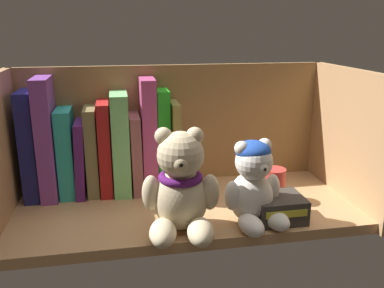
{
  "coord_description": "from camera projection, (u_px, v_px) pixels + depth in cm",
  "views": [
    {
      "loc": [
        -12.56,
        -74.11,
        36.75
      ],
      "look_at": [
        1.32,
        0.0,
        14.7
      ],
      "focal_mm": 38.38,
      "sensor_mm": 36.0,
      "label": 1
    }
  ],
  "objects": [
    {
      "name": "small_product_box",
      "position": [
        278.0,
        208.0,
        0.75
      ],
      "size": [
        8.99,
        7.81,
        4.55
      ],
      "color": "#38332D",
      "rests_on": "shelf_board"
    },
    {
      "name": "shelf_board",
      "position": [
        186.0,
        210.0,
        0.82
      ],
      "size": [
        66.2,
        28.57,
        2.0
      ],
      "primitive_type": "cube",
      "color": "tan",
      "rests_on": "ground"
    },
    {
      "name": "teddy_bear_smaller",
      "position": [
        254.0,
        185.0,
        0.73
      ],
      "size": [
        11.68,
        12.06,
        15.46
      ],
      "color": "white",
      "rests_on": "shelf_board"
    },
    {
      "name": "book_4",
      "position": [
        92.0,
        149.0,
        0.87
      ],
      "size": [
        2.4,
        12.17,
        18.45
      ],
      "primitive_type": "cube",
      "color": "olive",
      "rests_on": "shelf_board"
    },
    {
      "name": "book_1",
      "position": [
        49.0,
        136.0,
        0.85
      ],
      "size": [
        3.25,
        14.55,
        24.9
      ],
      "primitive_type": "cube",
      "color": "purple",
      "rests_on": "shelf_board"
    },
    {
      "name": "book_7",
      "position": [
        135.0,
        150.0,
        0.89
      ],
      "size": [
        2.37,
        14.07,
        16.71
      ],
      "primitive_type": "cube",
      "rotation": [
        0.0,
        -0.01,
        0.0
      ],
      "color": "#8B5050",
      "rests_on": "shelf_board"
    },
    {
      "name": "shelf_back_panel",
      "position": [
        174.0,
        128.0,
        0.93
      ],
      "size": [
        68.6,
        1.2,
        28.36
      ],
      "primitive_type": "cube",
      "color": "olive",
      "rests_on": "ground"
    },
    {
      "name": "book_5",
      "position": [
        105.0,
        145.0,
        0.88
      ],
      "size": [
        2.46,
        13.22,
        19.64
      ],
      "primitive_type": "cube",
      "color": "#A41919",
      "rests_on": "shelf_board"
    },
    {
      "name": "book_6",
      "position": [
        120.0,
        141.0,
        0.88
      ],
      "size": [
        3.53,
        14.19,
        21.36
      ],
      "primitive_type": "cube",
      "color": "#76C975",
      "rests_on": "shelf_board"
    },
    {
      "name": "shelf_side_panel_right",
      "position": [
        347.0,
        138.0,
        0.84
      ],
      "size": [
        1.6,
        30.97,
        28.36
      ],
      "primitive_type": "cube",
      "color": "tan",
      "rests_on": "ground"
    },
    {
      "name": "book_9",
      "position": [
        162.0,
        138.0,
        0.9
      ],
      "size": [
        2.59,
        9.22,
        21.61
      ],
      "primitive_type": "cube",
      "color": "green",
      "rests_on": "shelf_board"
    },
    {
      "name": "book_3",
      "position": [
        81.0,
        155.0,
        0.87
      ],
      "size": [
        2.44,
        13.56,
        15.83
      ],
      "primitive_type": "cube",
      "rotation": [
        0.0,
        0.04,
        0.0
      ],
      "color": "#4E1D66",
      "rests_on": "shelf_board"
    },
    {
      "name": "book_10",
      "position": [
        173.0,
        143.0,
        0.9
      ],
      "size": [
        1.71,
        13.2,
        19.07
      ],
      "primitive_type": "cube",
      "color": "olive",
      "rests_on": "shelf_board"
    },
    {
      "name": "book_0",
      "position": [
        32.0,
        143.0,
        0.85
      ],
      "size": [
        2.98,
        13.28,
        22.32
      ],
      "primitive_type": "cube",
      "color": "navy",
      "rests_on": "shelf_board"
    },
    {
      "name": "pillar_candle",
      "position": [
        274.0,
        185.0,
        0.83
      ],
      "size": [
        4.58,
        4.58,
        6.78
      ],
      "primitive_type": "cylinder",
      "color": "#C63833",
      "rests_on": "shelf_board"
    },
    {
      "name": "book_8",
      "position": [
        148.0,
        133.0,
        0.89
      ],
      "size": [
        3.1,
        12.03,
        24.16
      ],
      "primitive_type": "cube",
      "rotation": [
        0.0,
        0.0,
        0.0
      ],
      "color": "#BA427C",
      "rests_on": "shelf_board"
    },
    {
      "name": "teddy_bear_larger",
      "position": [
        181.0,
        189.0,
        0.7
      ],
      "size": [
        13.64,
        14.06,
        18.44
      ],
      "color": "beige",
      "rests_on": "shelf_board"
    },
    {
      "name": "book_2",
      "position": [
        67.0,
        150.0,
        0.87
      ],
      "size": [
        3.15,
        12.36,
        18.35
      ],
      "primitive_type": "cube",
      "color": "teal",
      "rests_on": "shelf_board"
    }
  ]
}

